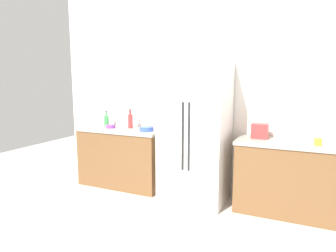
{
  "coord_description": "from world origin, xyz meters",
  "views": [
    {
      "loc": [
        1.23,
        -2.29,
        1.6
      ],
      "look_at": [
        -0.01,
        0.43,
        1.14
      ],
      "focal_mm": 31.48,
      "sensor_mm": 36.0,
      "label": 1
    }
  ],
  "objects_px": {
    "refrigerator": "(196,132)",
    "bowl_a": "(147,129)",
    "toaster": "(260,131)",
    "cup_a": "(151,125)",
    "bottle_b": "(130,120)",
    "bowl_b": "(111,126)",
    "cup_b": "(318,142)",
    "bottle_a": "(106,120)"
  },
  "relations": [
    {
      "from": "refrigerator",
      "to": "bowl_a",
      "type": "bearing_deg",
      "value": 177.39
    },
    {
      "from": "toaster",
      "to": "cup_a",
      "type": "xyz_separation_m",
      "value": [
        -1.6,
        0.09,
        -0.04
      ]
    },
    {
      "from": "toaster",
      "to": "bowl_a",
      "type": "relative_size",
      "value": 1.0
    },
    {
      "from": "toaster",
      "to": "bottle_b",
      "type": "xyz_separation_m",
      "value": [
        -1.92,
        0.03,
        0.02
      ]
    },
    {
      "from": "bottle_b",
      "to": "bowl_b",
      "type": "bearing_deg",
      "value": -155.32
    },
    {
      "from": "toaster",
      "to": "cup_b",
      "type": "relative_size",
      "value": 2.35
    },
    {
      "from": "toaster",
      "to": "cup_b",
      "type": "height_order",
      "value": "toaster"
    },
    {
      "from": "toaster",
      "to": "bottle_a",
      "type": "xyz_separation_m",
      "value": [
        -2.38,
        0.05,
        -0.0
      ]
    },
    {
      "from": "refrigerator",
      "to": "cup_a",
      "type": "bearing_deg",
      "value": 163.35
    },
    {
      "from": "toaster",
      "to": "cup_a",
      "type": "bearing_deg",
      "value": 176.94
    },
    {
      "from": "toaster",
      "to": "bowl_b",
      "type": "bearing_deg",
      "value": -177.43
    },
    {
      "from": "bottle_a",
      "to": "cup_a",
      "type": "relative_size",
      "value": 2.28
    },
    {
      "from": "toaster",
      "to": "bowl_b",
      "type": "relative_size",
      "value": 1.4
    },
    {
      "from": "refrigerator",
      "to": "bowl_b",
      "type": "bearing_deg",
      "value": 177.74
    },
    {
      "from": "cup_b",
      "to": "bowl_b",
      "type": "bearing_deg",
      "value": 178.72
    },
    {
      "from": "cup_a",
      "to": "bowl_b",
      "type": "relative_size",
      "value": 0.75
    },
    {
      "from": "cup_b",
      "to": "bowl_b",
      "type": "xyz_separation_m",
      "value": [
        -2.84,
        0.06,
        -0.02
      ]
    },
    {
      "from": "bottle_b",
      "to": "bowl_b",
      "type": "height_order",
      "value": "bottle_b"
    },
    {
      "from": "toaster",
      "to": "refrigerator",
      "type": "bearing_deg",
      "value": -169.11
    },
    {
      "from": "bottle_a",
      "to": "bottle_b",
      "type": "bearing_deg",
      "value": -2.65
    },
    {
      "from": "bowl_a",
      "to": "cup_b",
      "type": "bearing_deg",
      "value": -1.12
    },
    {
      "from": "toaster",
      "to": "bowl_b",
      "type": "distance_m",
      "value": 2.2
    },
    {
      "from": "toaster",
      "to": "cup_a",
      "type": "relative_size",
      "value": 1.87
    },
    {
      "from": "bottle_a",
      "to": "cup_a",
      "type": "distance_m",
      "value": 0.78
    },
    {
      "from": "bottle_a",
      "to": "cup_b",
      "type": "relative_size",
      "value": 2.86
    },
    {
      "from": "toaster",
      "to": "bowl_a",
      "type": "bearing_deg",
      "value": -175.64
    },
    {
      "from": "refrigerator",
      "to": "bowl_a",
      "type": "xyz_separation_m",
      "value": [
        -0.76,
        0.03,
        -0.01
      ]
    },
    {
      "from": "bowl_b",
      "to": "bowl_a",
      "type": "bearing_deg",
      "value": -1.84
    },
    {
      "from": "cup_a",
      "to": "bottle_b",
      "type": "bearing_deg",
      "value": -169.93
    },
    {
      "from": "cup_b",
      "to": "bottle_b",
      "type": "bearing_deg",
      "value": 175.76
    },
    {
      "from": "bottle_b",
      "to": "bowl_b",
      "type": "distance_m",
      "value": 0.32
    },
    {
      "from": "bottle_a",
      "to": "cup_b",
      "type": "xyz_separation_m",
      "value": [
        3.03,
        -0.21,
        -0.05
      ]
    },
    {
      "from": "toaster",
      "to": "bowl_a",
      "type": "height_order",
      "value": "toaster"
    },
    {
      "from": "bottle_b",
      "to": "cup_b",
      "type": "distance_m",
      "value": 2.58
    },
    {
      "from": "cup_b",
      "to": "bowl_a",
      "type": "xyz_separation_m",
      "value": [
        -2.21,
        0.04,
        -0.01
      ]
    },
    {
      "from": "bottle_b",
      "to": "refrigerator",
      "type": "bearing_deg",
      "value": -9.22
    },
    {
      "from": "toaster",
      "to": "cup_b",
      "type": "bearing_deg",
      "value": -13.98
    },
    {
      "from": "bowl_b",
      "to": "bottle_a",
      "type": "bearing_deg",
      "value": 141.46
    },
    {
      "from": "cup_a",
      "to": "bowl_b",
      "type": "bearing_deg",
      "value": -162.89
    },
    {
      "from": "bowl_b",
      "to": "toaster",
      "type": "bearing_deg",
      "value": 2.57
    },
    {
      "from": "toaster",
      "to": "bowl_b",
      "type": "height_order",
      "value": "toaster"
    },
    {
      "from": "refrigerator",
      "to": "bowl_a",
      "type": "relative_size",
      "value": 9.33
    }
  ]
}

